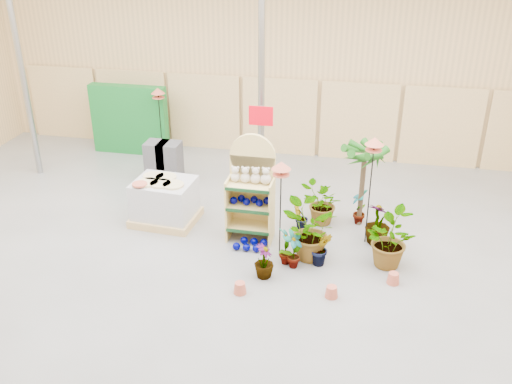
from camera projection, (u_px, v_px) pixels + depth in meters
The scene contains 23 objects.
room at pixel (232, 141), 9.67m from camera, with size 15.20×12.10×4.70m.
display_shelf at pixel (252, 192), 10.79m from camera, with size 0.87×0.55×2.08m.
teddy_bears at pixel (252, 176), 10.54m from camera, with size 0.77×0.20×0.33m.
gazing_balls_shelf at pixel (250, 201), 10.75m from camera, with size 0.76×0.26×0.15m.
gazing_balls_floor at pixel (250, 244), 10.75m from camera, with size 0.63×0.39×0.15m.
pallet_stack at pixel (165, 201), 11.53m from camera, with size 1.34×1.14×0.94m.
charcoal_planters at pixel (164, 163), 13.18m from camera, with size 0.80×0.50×1.00m.
trellis_stock at pixel (130, 120), 14.71m from camera, with size 2.00×0.30×1.80m, color #126B25.
offer_sign at pixel (261, 136), 11.75m from camera, with size 0.50×0.08×2.20m.
bird_table_front at pixel (281, 169), 9.79m from camera, with size 0.34×0.34×1.88m.
bird_table_right at pixel (374, 145), 10.11m from camera, with size 0.34×0.34×2.14m.
bird_table_back at pixel (158, 93), 13.81m from camera, with size 0.34×0.34×1.90m.
palm at pixel (365, 153), 10.91m from camera, with size 0.70×0.70×1.83m.
potted_plant_0 at pixel (286, 246), 10.14m from camera, with size 0.38×0.26×0.73m, color #1A5714.
potted_plant_1 at pixel (321, 248), 10.12m from camera, with size 0.37×0.30×0.68m, color #1A5714.
potted_plant_2 at pixel (308, 232), 10.22m from camera, with size 0.98×0.85×1.08m, color #1A5714.
potted_plant_3 at pixel (378, 223), 10.77m from camera, with size 0.47×0.47×0.85m, color #1A5714.
potted_plant_4 at pixel (359, 206), 11.48m from camera, with size 0.41×0.28×0.77m, color #1A5714.
potted_plant_5 at pixel (300, 218), 11.25m from camera, with size 0.32×0.26×0.58m, color #1A5714.
potted_plant_6 at pixel (322, 204), 11.43m from camera, with size 0.80×0.70×0.89m, color #1A5714.
potted_plant_7 at pixel (264, 261), 9.80m from camera, with size 0.35×0.35×0.62m, color #1A5714.
potted_plant_8 at pixel (293, 250), 10.03m from camera, with size 0.39×0.26×0.74m, color #1A5714.
potted_plant_10 at pixel (387, 239), 10.06m from camera, with size 0.93×0.81×1.03m, color #1A5714.
Camera 1 is at (2.24, -7.88, 5.69)m, focal length 40.00 mm.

